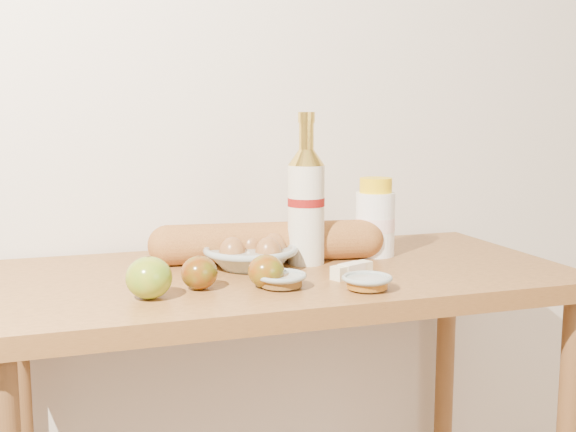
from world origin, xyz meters
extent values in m
cube|color=silver|center=(0.00, 1.51, 1.30)|extent=(3.50, 0.02, 2.60)
cube|color=#A46D35|center=(0.00, 1.18, 0.88)|extent=(1.20, 0.60, 0.04)
cylinder|color=brown|center=(0.55, 1.43, 0.43)|extent=(0.05, 0.05, 0.86)
cylinder|color=beige|center=(0.07, 1.23, 1.01)|extent=(0.10, 0.10, 0.22)
cylinder|color=maroon|center=(0.07, 1.23, 1.04)|extent=(0.11, 0.11, 0.02)
cone|color=gold|center=(0.07, 1.23, 1.13)|extent=(0.10, 0.10, 0.03)
cylinder|color=gold|center=(0.07, 1.23, 1.18)|extent=(0.04, 0.04, 0.06)
cylinder|color=gold|center=(0.07, 1.23, 1.22)|extent=(0.05, 0.05, 0.02)
cylinder|color=white|center=(0.25, 1.26, 0.97)|extent=(0.10, 0.10, 0.15)
cylinder|color=#FFD9D5|center=(0.25, 1.26, 0.97)|extent=(0.11, 0.11, 0.03)
cylinder|color=yellow|center=(0.25, 1.26, 1.06)|extent=(0.09, 0.09, 0.03)
torus|color=#96A39E|center=(-0.06, 1.22, 0.94)|extent=(0.25, 0.25, 0.02)
ellipsoid|color=brown|center=(-0.10, 1.21, 0.94)|extent=(0.07, 0.07, 0.07)
ellipsoid|color=brown|center=(-0.03, 1.19, 0.94)|extent=(0.07, 0.07, 0.07)
ellipsoid|color=brown|center=(-0.05, 1.25, 0.94)|extent=(0.07, 0.07, 0.07)
ellipsoid|color=brown|center=(-0.10, 1.26, 0.94)|extent=(0.07, 0.07, 0.07)
ellipsoid|color=brown|center=(-0.01, 1.23, 0.94)|extent=(0.07, 0.07, 0.07)
cylinder|color=#B27236|center=(-0.01, 1.27, 0.94)|extent=(0.45, 0.15, 0.09)
sphere|color=#B27236|center=(-0.23, 1.30, 0.94)|extent=(0.10, 0.10, 0.09)
sphere|color=#B27236|center=(0.21, 1.24, 0.94)|extent=(0.10, 0.10, 0.09)
ellipsoid|color=#9A941E|center=(-0.30, 1.03, 0.94)|extent=(0.10, 0.10, 0.08)
cylinder|color=#4D3619|center=(-0.30, 1.03, 0.97)|extent=(0.01, 0.01, 0.01)
ellipsoid|color=maroon|center=(-0.20, 1.07, 0.93)|extent=(0.08, 0.08, 0.06)
cylinder|color=#473117|center=(-0.20, 1.07, 0.96)|extent=(0.01, 0.01, 0.01)
ellipsoid|color=#971508|center=(-0.08, 1.04, 0.93)|extent=(0.07, 0.07, 0.06)
cylinder|color=#523B1B|center=(-0.08, 1.04, 0.96)|extent=(0.01, 0.01, 0.01)
torus|color=#909D98|center=(-0.05, 1.03, 0.92)|extent=(0.11, 0.11, 0.01)
cylinder|color=brown|center=(-0.05, 1.03, 0.91)|extent=(0.09, 0.09, 0.02)
torus|color=#96A49E|center=(0.10, 0.97, 0.92)|extent=(0.11, 0.11, 0.01)
cylinder|color=brown|center=(0.10, 0.97, 0.91)|extent=(0.09, 0.09, 0.02)
cube|color=#F7EDBF|center=(0.11, 1.07, 0.91)|extent=(0.10, 0.07, 0.03)
cube|color=white|center=(0.11, 1.07, 0.91)|extent=(0.06, 0.05, 0.03)
camera|label=1|loc=(-0.46, -0.24, 1.24)|focal=45.00mm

